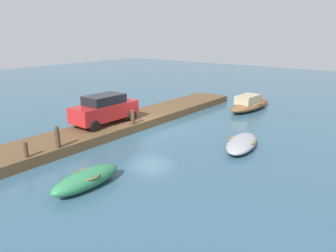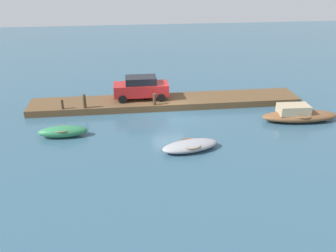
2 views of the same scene
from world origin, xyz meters
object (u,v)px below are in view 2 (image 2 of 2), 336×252
object	(u,v)px
mooring_post_west	(154,99)
mooring_post_mid_east	(85,103)
dinghy_green	(63,131)
mooring_post_east	(62,104)
motorboat_brown	(299,115)
rowboat_grey	(190,146)
mooring_post_mid_west	(85,101)
parked_car	(141,88)

from	to	relation	value
mooring_post_west	mooring_post_mid_east	distance (m)	5.22
dinghy_green	mooring_post_east	bearing A→B (deg)	-83.54
motorboat_brown	rowboat_grey	xyz separation A→B (m)	(8.52, 3.40, -0.18)
motorboat_brown	dinghy_green	xyz separation A→B (m)	(16.44, 0.52, -0.10)
rowboat_grey	dinghy_green	world-z (taller)	dinghy_green
motorboat_brown	rowboat_grey	world-z (taller)	motorboat_brown
rowboat_grey	dinghy_green	size ratio (longest dim) A/B	1.18
mooring_post_mid_east	rowboat_grey	bearing A→B (deg)	135.95
dinghy_green	mooring_post_east	distance (m)	3.75
dinghy_green	mooring_post_west	distance (m)	7.37
mooring_post_mid_west	mooring_post_mid_east	bearing A→B (deg)	0.00
mooring_post_mid_west	parked_car	distance (m)	4.55
dinghy_green	mooring_post_mid_west	distance (m)	3.92
motorboat_brown	parked_car	size ratio (longest dim) A/B	1.31
mooring_post_east	parked_car	world-z (taller)	parked_car
motorboat_brown	rowboat_grey	distance (m)	9.17
parked_car	rowboat_grey	bearing A→B (deg)	107.42
mooring_post_east	parked_car	xyz separation A→B (m)	(-5.92, -1.48, 0.57)
mooring_post_west	mooring_post_mid_west	size ratio (longest dim) A/B	0.84
rowboat_grey	mooring_post_east	bearing A→B (deg)	-49.93
mooring_post_mid_west	parked_car	world-z (taller)	parked_car
motorboat_brown	parked_car	xyz separation A→B (m)	(11.00, -4.64, 0.96)
mooring_post_west	mooring_post_east	size ratio (longest dim) A/B	1.25
dinghy_green	mooring_post_mid_east	world-z (taller)	mooring_post_mid_east
mooring_post_east	rowboat_grey	bearing A→B (deg)	142.03
motorboat_brown	mooring_post_mid_west	xyz separation A→B (m)	(15.28, -3.16, 0.57)
motorboat_brown	mooring_post_mid_east	xyz separation A→B (m)	(15.30, -3.16, 0.45)
motorboat_brown	dinghy_green	distance (m)	16.44
rowboat_grey	mooring_post_mid_east	bearing A→B (deg)	-56.01
rowboat_grey	mooring_post_east	distance (m)	10.68
rowboat_grey	mooring_post_mid_west	xyz separation A→B (m)	(6.77, -6.56, 0.75)
mooring_post_mid_east	parked_car	size ratio (longest dim) A/B	0.20
mooring_post_west	rowboat_grey	bearing A→B (deg)	103.41
mooring_post_mid_east	mooring_post_east	xyz separation A→B (m)	(1.62, 0.00, -0.06)
mooring_post_mid_west	mooring_post_mid_east	xyz separation A→B (m)	(0.01, 0.00, -0.12)
mooring_post_mid_west	parked_car	xyz separation A→B (m)	(-4.28, -1.48, 0.39)
motorboat_brown	mooring_post_east	size ratio (longest dim) A/B	7.82
mooring_post_mid_west	mooring_post_east	bearing A→B (deg)	0.00
rowboat_grey	dinghy_green	bearing A→B (deg)	-31.91
motorboat_brown	mooring_post_mid_west	distance (m)	15.62
mooring_post_west	mooring_post_mid_west	world-z (taller)	mooring_post_mid_west
motorboat_brown	mooring_post_east	distance (m)	17.22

